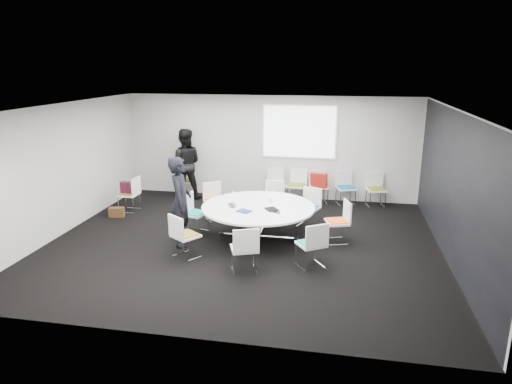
% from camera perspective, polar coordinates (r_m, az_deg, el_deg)
% --- Properties ---
extents(room_shell, '(8.08, 7.08, 2.88)m').
position_cam_1_polar(room_shell, '(9.13, -1.11, 1.78)').
color(room_shell, black).
rests_on(room_shell, ground).
extents(conference_table, '(2.37, 2.37, 0.73)m').
position_cam_1_polar(conference_table, '(9.60, 0.28, -2.75)').
color(conference_table, silver).
rests_on(conference_table, ground).
extents(projection_screen, '(1.90, 0.03, 1.35)m').
position_cam_1_polar(projection_screen, '(12.31, 5.43, 7.49)').
color(projection_screen, white).
rests_on(projection_screen, room_shell).
extents(chair_ring_a, '(0.57, 0.57, 0.88)m').
position_cam_1_polar(chair_ring_a, '(9.67, 10.13, -4.64)').
color(chair_ring_a, silver).
rests_on(chair_ring_a, ground).
extents(chair_ring_b, '(0.59, 0.59, 0.88)m').
position_cam_1_polar(chair_ring_b, '(10.49, 6.55, -2.85)').
color(chair_ring_b, silver).
rests_on(chair_ring_b, ground).
extents(chair_ring_c, '(0.50, 0.49, 0.88)m').
position_cam_1_polar(chair_ring_c, '(11.03, 2.30, -1.83)').
color(chair_ring_c, silver).
rests_on(chair_ring_c, ground).
extents(chair_ring_d, '(0.64, 0.63, 0.88)m').
position_cam_1_polar(chair_ring_d, '(10.95, -5.12, -2.02)').
color(chair_ring_d, silver).
rests_on(chair_ring_d, ground).
extents(chair_ring_e, '(0.55, 0.56, 0.88)m').
position_cam_1_polar(chair_ring_e, '(10.12, -7.59, -3.60)').
color(chair_ring_e, silver).
rests_on(chair_ring_e, ground).
extents(chair_ring_f, '(0.63, 0.63, 0.88)m').
position_cam_1_polar(chair_ring_f, '(8.89, -8.81, -6.44)').
color(chair_ring_f, silver).
rests_on(chair_ring_f, ground).
extents(chair_ring_g, '(0.59, 0.58, 0.88)m').
position_cam_1_polar(chair_ring_g, '(8.21, -1.43, -8.19)').
color(chair_ring_g, silver).
rests_on(chair_ring_g, ground).
extents(chair_ring_h, '(0.63, 0.63, 0.88)m').
position_cam_1_polar(chair_ring_h, '(8.45, 6.91, -7.56)').
color(chair_ring_h, silver).
rests_on(chair_ring_h, ground).
extents(chair_back_a, '(0.59, 0.58, 0.88)m').
position_cam_1_polar(chair_back_a, '(12.36, 2.60, 0.11)').
color(chair_back_a, silver).
rests_on(chair_back_a, ground).
extents(chair_back_b, '(0.52, 0.51, 0.88)m').
position_cam_1_polar(chair_back_b, '(12.35, 5.11, 0.05)').
color(chair_back_b, silver).
rests_on(chair_back_b, ground).
extents(chair_back_c, '(0.57, 0.56, 0.88)m').
position_cam_1_polar(chair_back_c, '(12.31, 7.82, -0.09)').
color(chair_back_c, silver).
rests_on(chair_back_c, ground).
extents(chair_back_d, '(0.58, 0.57, 0.88)m').
position_cam_1_polar(chair_back_d, '(12.30, 11.12, -0.26)').
color(chair_back_d, silver).
rests_on(chair_back_d, ground).
extents(chair_back_e, '(0.55, 0.54, 0.88)m').
position_cam_1_polar(chair_back_e, '(12.32, 14.72, -0.45)').
color(chair_back_e, silver).
rests_on(chair_back_e, ground).
extents(chair_spare_left, '(0.46, 0.47, 0.88)m').
position_cam_1_polar(chair_spare_left, '(11.92, -15.46, -1.05)').
color(chair_spare_left, silver).
rests_on(chair_spare_left, ground).
extents(chair_person_back, '(0.60, 0.60, 0.88)m').
position_cam_1_polar(chair_person_back, '(12.96, -8.54, 0.69)').
color(chair_person_back, silver).
rests_on(chair_person_back, ground).
extents(person_main, '(0.56, 0.74, 1.84)m').
position_cam_1_polar(person_main, '(9.31, -9.40, -1.22)').
color(person_main, black).
rests_on(person_main, ground).
extents(person_back, '(1.07, 0.91, 1.93)m').
position_cam_1_polar(person_back, '(12.65, -8.88, 3.51)').
color(person_back, black).
rests_on(person_back, ground).
extents(laptop, '(0.31, 0.36, 0.02)m').
position_cam_1_polar(laptop, '(9.58, -2.79, -1.65)').
color(laptop, '#333338').
rests_on(laptop, conference_table).
extents(laptop_lid, '(0.09, 0.29, 0.22)m').
position_cam_1_polar(laptop_lid, '(9.70, -2.81, -0.71)').
color(laptop_lid, silver).
rests_on(laptop_lid, conference_table).
extents(notebook_black, '(0.35, 0.37, 0.02)m').
position_cam_1_polar(notebook_black, '(9.31, 1.97, -2.17)').
color(notebook_black, black).
rests_on(notebook_black, conference_table).
extents(tablet_folio, '(0.32, 0.29, 0.03)m').
position_cam_1_polar(tablet_folio, '(9.19, -1.49, -2.39)').
color(tablet_folio, navy).
rests_on(tablet_folio, conference_table).
extents(papers_right, '(0.37, 0.35, 0.00)m').
position_cam_1_polar(papers_right, '(9.80, 3.76, -1.32)').
color(papers_right, silver).
rests_on(papers_right, conference_table).
extents(papers_front, '(0.36, 0.31, 0.00)m').
position_cam_1_polar(papers_front, '(9.30, 5.02, -2.30)').
color(papers_front, white).
rests_on(papers_front, conference_table).
extents(cup, '(0.08, 0.08, 0.09)m').
position_cam_1_polar(cup, '(9.82, 1.76, -1.00)').
color(cup, white).
rests_on(cup, conference_table).
extents(phone, '(0.15, 0.09, 0.01)m').
position_cam_1_polar(phone, '(9.13, 2.64, -2.59)').
color(phone, black).
rests_on(phone, conference_table).
extents(maroon_bag, '(0.41, 0.16, 0.28)m').
position_cam_1_polar(maroon_bag, '(11.84, -15.65, 0.55)').
color(maroon_bag, '#431224').
rests_on(maroon_bag, chair_spare_left).
extents(brown_bag, '(0.38, 0.23, 0.24)m').
position_cam_1_polar(brown_bag, '(11.61, -17.03, -2.44)').
color(brown_bag, '#462B16').
rests_on(brown_bag, ground).
extents(red_jacket, '(0.47, 0.27, 0.36)m').
position_cam_1_polar(red_jacket, '(11.98, 7.86, 1.57)').
color(red_jacket, '#A51C14').
rests_on(red_jacket, chair_back_c).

